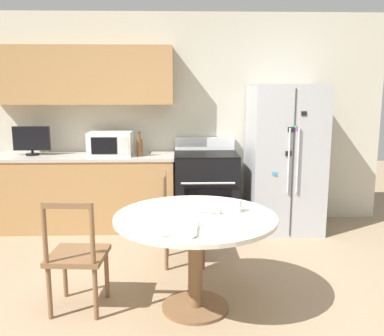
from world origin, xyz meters
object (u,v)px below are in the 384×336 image
at_px(dining_chair_far, 181,220).
at_px(candle_glass, 237,207).
at_px(refrigerator, 284,159).
at_px(counter_bottle, 140,147).
at_px(oven_range, 206,190).
at_px(countertop_tv, 32,140).
at_px(microwave, 111,144).
at_px(dining_chair_left, 77,256).

bearing_deg(dining_chair_far, candle_glass, 26.96).
bearing_deg(refrigerator, dining_chair_far, -140.49).
height_order(dining_chair_far, candle_glass, dining_chair_far).
relative_size(counter_bottle, dining_chair_far, 0.32).
bearing_deg(oven_range, refrigerator, -4.27).
distance_m(countertop_tv, counter_bottle, 1.30).
bearing_deg(microwave, countertop_tv, 178.24).
bearing_deg(refrigerator, candle_glass, -113.95).
relative_size(refrigerator, dining_chair_far, 1.91).
distance_m(oven_range, dining_chair_far, 1.14).
bearing_deg(countertop_tv, dining_chair_far, -32.82).
bearing_deg(candle_glass, dining_chair_far, 117.52).
height_order(oven_range, countertop_tv, countertop_tv).
bearing_deg(counter_bottle, microwave, 165.08).
height_order(countertop_tv, counter_bottle, countertop_tv).
relative_size(counter_bottle, dining_chair_left, 0.32).
bearing_deg(oven_range, counter_bottle, -174.76).
height_order(oven_range, dining_chair_far, oven_range).
bearing_deg(dining_chair_left, microwave, 95.02).
relative_size(microwave, candle_glass, 5.43).
relative_size(oven_range, candle_glass, 11.53).
distance_m(counter_bottle, dining_chair_far, 1.27).
relative_size(microwave, countertop_tv, 1.18).
xyz_separation_m(dining_chair_far, dining_chair_left, (-0.80, -0.88, 0.00)).
bearing_deg(oven_range, dining_chair_far, -105.82).
distance_m(countertop_tv, candle_glass, 2.96).
bearing_deg(microwave, dining_chair_left, -89.06).
height_order(refrigerator, dining_chair_far, refrigerator).
height_order(refrigerator, microwave, refrigerator).
relative_size(countertop_tv, dining_chair_left, 0.48).
bearing_deg(countertop_tv, candle_glass, -41.71).
height_order(refrigerator, countertop_tv, refrigerator).
xyz_separation_m(counter_bottle, dining_chair_left, (-0.32, -1.90, -0.58)).
distance_m(oven_range, dining_chair_left, 2.27).
xyz_separation_m(counter_bottle, dining_chair_far, (0.48, -1.02, -0.58)).
xyz_separation_m(dining_chair_far, candle_glass, (0.42, -0.81, 0.36)).
distance_m(refrigerator, dining_chair_far, 1.66).
bearing_deg(counter_bottle, oven_range, 5.24).
xyz_separation_m(microwave, countertop_tv, (-0.94, 0.03, 0.05)).
bearing_deg(microwave, refrigerator, -2.50).
distance_m(refrigerator, oven_range, 1.01).
relative_size(refrigerator, oven_range, 1.59).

